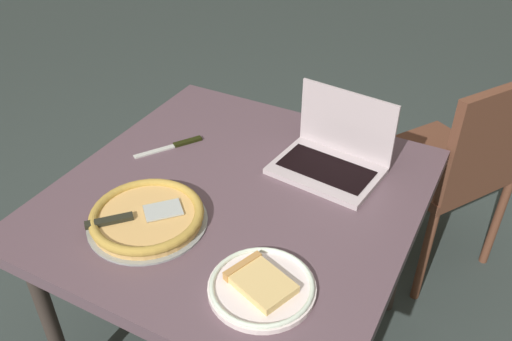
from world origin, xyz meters
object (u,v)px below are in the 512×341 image
table_knife (175,145)px  chair_near (455,162)px  dining_table (237,209)px  pizza_plate (261,286)px  laptop (333,154)px  pizza_tray (147,217)px

table_knife → chair_near: 1.05m
dining_table → table_knife: (0.12, 0.30, 0.07)m
dining_table → table_knife: table_knife is taller
pizza_plate → table_knife: size_ratio=1.25×
laptop → pizza_tray: laptop is taller
pizza_plate → table_knife: bearing=52.2°
pizza_plate → laptop: bearing=3.8°
laptop → dining_table: bearing=141.0°
laptop → pizza_plate: 0.54m
table_knife → laptop: bearing=-75.6°
laptop → pizza_plate: laptop is taller
pizza_tray → dining_table: bearing=-32.3°
laptop → chair_near: bearing=-31.4°
pizza_plate → pizza_tray: size_ratio=0.79×
table_knife → chair_near: chair_near is taller
table_knife → dining_table: bearing=-111.3°
dining_table → pizza_tray: 0.29m
laptop → chair_near: laptop is taller
pizza_tray → table_knife: size_ratio=1.58×
pizza_tray → chair_near: size_ratio=0.36×
laptop → chair_near: size_ratio=0.38×
dining_table → chair_near: (0.76, -0.51, -0.13)m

